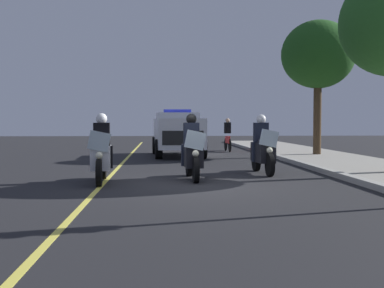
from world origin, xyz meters
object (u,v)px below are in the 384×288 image
at_px(police_motorcycle_trailing, 263,150).
at_px(tree_far_back, 318,55).
at_px(police_motorcycle_lead_right, 192,153).
at_px(police_motorcycle_lead_left, 101,154).
at_px(police_suv, 177,132).
at_px(cyclist_background, 228,135).

distance_m(police_motorcycle_trailing, tree_far_back, 8.57).
bearing_deg(tree_far_back, police_motorcycle_lead_right, -37.03).
distance_m(police_motorcycle_lead_right, police_motorcycle_trailing, 2.45).
height_order(police_motorcycle_lead_left, police_motorcycle_lead_right, same).
xyz_separation_m(police_motorcycle_lead_left, police_motorcycle_lead_right, (-0.52, 2.29, 0.00)).
bearing_deg(police_motorcycle_trailing, police_suv, -163.00).
bearing_deg(police_motorcycle_lead_left, police_suv, 166.27).
xyz_separation_m(police_motorcycle_lead_left, cyclist_background, (-12.22, 4.87, 0.14)).
bearing_deg(cyclist_background, police_motorcycle_lead_left, -21.74).
height_order(police_motorcycle_lead_left, police_suv, police_suv).
xyz_separation_m(police_motorcycle_lead_right, tree_far_back, (-7.93, 5.98, 3.69)).
distance_m(police_motorcycle_lead_right, cyclist_background, 11.98).
bearing_deg(cyclist_background, police_suv, -39.67).
bearing_deg(police_suv, cyclist_background, 140.33).
bearing_deg(police_motorcycle_lead_left, police_motorcycle_trailing, 111.47).
distance_m(police_motorcycle_trailing, police_suv, 7.60).
xyz_separation_m(cyclist_background, tree_far_back, (3.77, 3.40, 3.54)).
bearing_deg(police_motorcycle_trailing, tree_far_back, 150.14).
distance_m(police_motorcycle_trailing, cyclist_background, 10.49).
distance_m(police_motorcycle_lead_left, tree_far_back, 12.38).
relative_size(police_motorcycle_trailing, police_suv, 0.43).
bearing_deg(police_motorcycle_lead_left, tree_far_back, 135.61).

